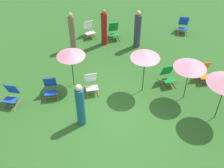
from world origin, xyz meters
TOP-DOWN VIEW (x-y plane):
  - ground_plane at (0.00, 0.00)m, footprint 40.00×40.00m
  - deckchair_0 at (0.66, 5.35)m, footprint 0.54×0.80m
  - deckchair_1 at (2.35, 1.54)m, footprint 0.60×0.83m
  - deckchair_2 at (-0.58, 5.68)m, footprint 0.66×0.86m
  - deckchair_3 at (4.30, 5.47)m, footprint 0.66×0.86m
  - deckchair_4 at (3.90, 1.58)m, footprint 0.50×0.78m
  - deckchair_5 at (-3.84, 1.20)m, footprint 0.69×0.87m
  - deckchair_6 at (-2.38, 1.42)m, footprint 0.49×0.77m
  - deckchair_8 at (-0.79, 1.48)m, footprint 0.54×0.80m
  - umbrella_0 at (2.75, 0.60)m, footprint 1.20×1.20m
  - umbrella_1 at (-1.48, 1.99)m, footprint 1.11×1.11m
  - umbrella_2 at (1.24, 1.24)m, footprint 1.11×1.11m
  - person_0 at (0.11, 4.88)m, footprint 0.37×0.37m
  - person_1 at (-1.27, -0.19)m, footprint 0.35×0.35m
  - person_2 at (-1.41, 4.69)m, footprint 0.38×0.38m
  - person_3 at (1.64, 4.44)m, footprint 0.36×0.36m

SIDE VIEW (x-z plane):
  - ground_plane at x=0.00m, z-range 0.00..0.00m
  - deckchair_0 at x=0.66m, z-range -0.05..0.79m
  - deckchair_1 at x=2.35m, z-range -0.05..0.79m
  - deckchair_2 at x=-0.58m, z-range -0.05..0.79m
  - deckchair_3 at x=4.30m, z-range -0.05..0.79m
  - deckchair_4 at x=3.90m, z-range -0.05..0.79m
  - deckchair_5 at x=-3.84m, z-range -0.05..0.79m
  - deckchair_6 at x=-2.38m, z-range -0.05..0.79m
  - deckchair_8 at x=-0.79m, z-range -0.05..0.79m
  - person_1 at x=-1.27m, z-range -0.04..1.74m
  - person_0 at x=0.11m, z-range -0.04..1.78m
  - person_2 at x=-1.41m, z-range -0.04..1.81m
  - person_3 at x=1.64m, z-range -0.05..1.83m
  - umbrella_1 at x=-1.48m, z-range 0.70..2.37m
  - umbrella_0 at x=2.75m, z-range 0.73..2.42m
  - umbrella_2 at x=1.24m, z-range 0.80..2.69m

